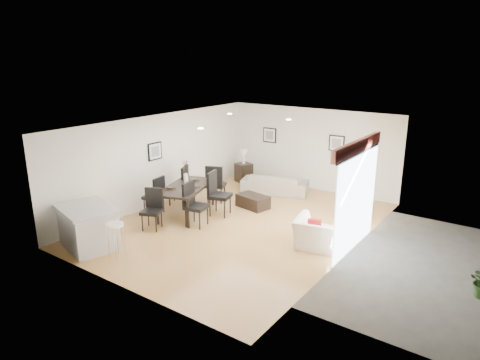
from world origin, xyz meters
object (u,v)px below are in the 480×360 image
Objects in this scene: sofa at (275,184)px; dining_chair_efar at (216,191)px; dining_chair_head at (153,206)px; coffee_table at (253,201)px; dining_chair_wnear at (156,193)px; dining_chair_enear at (193,202)px; side_table at (244,172)px; bar_stool at (115,228)px; dining_chair_wfar at (181,183)px; dining_chair_foot at (215,182)px; kitchen_island at (88,227)px; armchair at (320,234)px; dining_table at (186,189)px.

sofa is 2.69m from dining_chair_efar.
coffee_table is at bearing 42.39° from dining_chair_head.
dining_chair_enear is at bearing 79.62° from dining_chair_wnear.
bar_stool is (1.14, -6.55, 0.37)m from side_table.
dining_chair_enear is (-0.33, -3.64, 0.35)m from sofa.
bar_stool is (1.29, -3.49, 0.04)m from dining_chair_wfar.
dining_chair_foot reaches higher than coffee_table.
dining_chair_wfar is 1.79× the size of side_table.
dining_chair_wnear is 2.83m from coffee_table.
kitchen_island is (-0.44, -4.19, -0.15)m from dining_chair_foot.
dining_chair_enear is 0.95× the size of dining_chair_efar.
dining_chair_wfar reaches higher than bar_stool.
dining_chair_foot reaches higher than dining_chair_head.
dining_chair_enear is at bearing 164.71° from dining_chair_efar.
coffee_table is at bearing -49.32° from side_table.
side_table is (-1.78, 2.07, 0.14)m from coffee_table.
dining_chair_efar reaches higher than dining_chair_head.
dining_chair_efar is at bearing 115.22° from dining_chair_wnear.
dining_chair_wnear is at bearing 44.55° from dining_chair_foot.
armchair reaches higher than side_table.
dining_table is 2.04× the size of dining_chair_wnear.
armchair reaches higher than coffee_table.
dining_chair_wfar reaches higher than dining_chair_foot.
side_table reaches higher than sofa.
dining_chair_foot is at bearing -26.42° from armchair.
dining_chair_efar is at bearing 87.19° from kitchen_island.
bar_stool reaches higher than sofa.
dining_chair_foot is 4.22m from kitchen_island.
sofa is 2.01× the size of dining_chair_head.
dining_chair_enear is at bearing -92.81° from coffee_table.
sofa is 1.90× the size of armchair.
armchair is 3.37m from dining_chair_efar.
dining_chair_wnear is at bearing 117.72° from bar_stool.
sofa is 2.60× the size of bar_stool.
side_table is at bearing 152.45° from dining_chair_wfar.
bar_stool is (-0.12, -3.42, 0.01)m from dining_chair_efar.
dining_chair_efar is 1.17× the size of dining_chair_head.
coffee_table is 1.42× the size of side_table.
dining_chair_enear is 2.17m from coffee_table.
dining_chair_head is 1.80m from bar_stool.
dining_table is (-4.04, -0.13, 0.39)m from armchair.
dining_table is 3.36× the size of side_table.
dining_chair_efar reaches higher than bar_stool.
dining_chair_wnear is at bearing -92.16° from side_table.
dining_chair_enear is 1.89m from dining_chair_foot.
dining_chair_foot is (-0.67, 1.77, -0.00)m from dining_chair_enear.
dining_chair_wfar is at bearing 37.35° from sofa.
coffee_table is at bearing -41.59° from dining_chair_efar.
dining_chair_efar is at bearing 108.52° from dining_chair_foot.
dining_chair_wnear is 1.16× the size of coffee_table.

